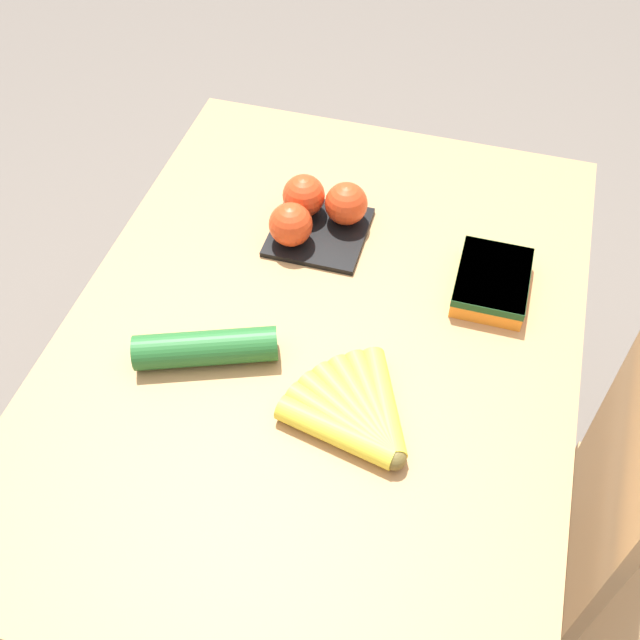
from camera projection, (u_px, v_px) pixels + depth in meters
ground_plane at (320, 537)px, 1.77m from camera, size 12.00×12.00×0.00m
dining_table at (320, 379)px, 1.27m from camera, size 1.10×0.80×0.77m
banana_bunch at (358, 416)px, 1.05m from camera, size 0.19×0.19×0.04m
tomato_pack at (315, 212)px, 1.29m from camera, size 0.16×0.16×0.08m
carrot_bag at (492, 281)px, 1.21m from camera, size 0.15×0.11×0.04m
cucumber_near at (206, 348)px, 1.12m from camera, size 0.13×0.22×0.05m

